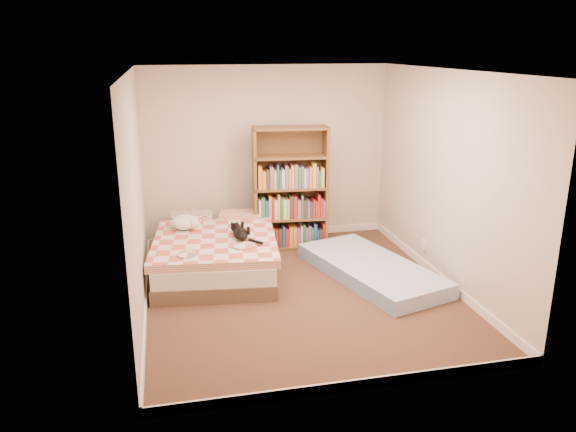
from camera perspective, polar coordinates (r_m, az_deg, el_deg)
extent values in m
cube|color=#44291D|center=(6.60, 1.20, -7.70)|extent=(3.50, 4.00, 0.01)
cube|color=white|center=(6.00, 1.35, 14.55)|extent=(3.50, 4.00, 0.01)
cube|color=beige|center=(8.09, -2.13, 6.26)|extent=(3.50, 0.01, 2.50)
cube|color=beige|center=(4.35, 7.58, -3.43)|extent=(3.50, 0.01, 2.50)
cube|color=beige|center=(6.02, -15.14, 1.90)|extent=(0.01, 4.00, 2.50)
cube|color=beige|center=(6.80, 15.77, 3.57)|extent=(0.01, 4.00, 2.50)
cube|color=white|center=(8.39, -2.03, -1.83)|extent=(3.50, 0.02, 0.10)
cube|color=white|center=(4.90, 6.98, -16.64)|extent=(3.50, 0.02, 0.10)
cube|color=white|center=(6.42, -14.23, -8.48)|extent=(0.02, 4.00, 0.10)
cube|color=white|center=(7.16, 14.93, -5.81)|extent=(0.02, 4.00, 0.10)
cube|color=white|center=(7.40, 13.64, -2.88)|extent=(0.03, 0.09, 0.13)
cube|color=brown|center=(7.22, -7.31, -4.81)|extent=(1.63, 2.16, 0.18)
cube|color=silver|center=(7.15, -7.37, -3.39)|extent=(1.60, 2.12, 0.20)
cube|color=#C45A49|center=(7.10, -7.41, -2.24)|extent=(1.66, 1.81, 0.10)
cube|color=slate|center=(7.79, -10.39, -0.40)|extent=(0.59, 0.41, 0.15)
cube|color=#C45A49|center=(7.84, -5.53, -0.09)|extent=(0.59, 0.41, 0.15)
cube|color=brown|center=(7.68, -3.35, 2.63)|extent=(0.07, 0.34, 1.71)
cube|color=brown|center=(7.89, 3.73, 3.01)|extent=(0.07, 0.34, 1.71)
cube|color=brown|center=(7.92, -0.02, 3.11)|extent=(1.02, 0.11, 1.71)
cube|color=brown|center=(8.01, 0.23, -2.96)|extent=(1.05, 0.43, 0.03)
cube|color=brown|center=(7.76, 0.24, 2.91)|extent=(1.05, 0.43, 0.03)
cube|color=brown|center=(7.61, 0.25, 8.93)|extent=(1.05, 0.43, 0.03)
cube|color=#7D9FD1|center=(7.05, 8.45, -5.39)|extent=(1.46, 2.22, 0.18)
ellipsoid|color=black|center=(6.89, -4.83, -1.76)|extent=(0.24, 0.42, 0.13)
sphere|color=black|center=(7.08, -5.07, -1.13)|extent=(0.14, 0.14, 0.12)
cone|color=black|center=(7.10, -5.40, -0.68)|extent=(0.05, 0.05, 0.05)
cone|color=black|center=(7.10, -4.83, -0.64)|extent=(0.05, 0.05, 0.05)
cylinder|color=black|center=(6.67, -3.65, -2.69)|extent=(0.07, 0.23, 0.04)
ellipsoid|color=white|center=(7.33, -10.48, -0.61)|extent=(0.35, 0.39, 0.18)
sphere|color=white|center=(7.22, -9.63, -0.68)|extent=(0.15, 0.15, 0.14)
sphere|color=white|center=(7.18, -9.19, -0.89)|extent=(0.07, 0.07, 0.06)
sphere|color=white|center=(7.40, -11.65, -0.68)|extent=(0.09, 0.09, 0.08)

